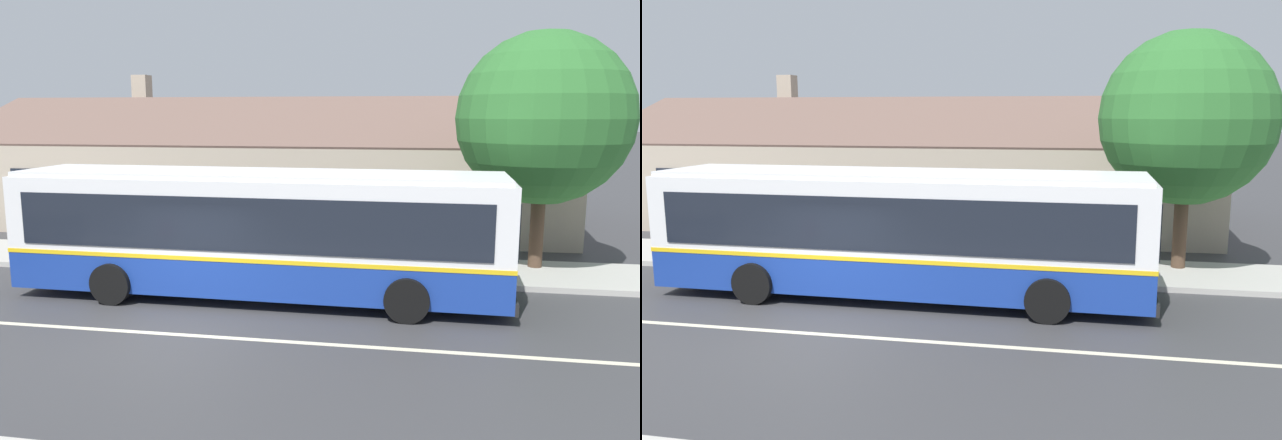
% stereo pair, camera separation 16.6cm
% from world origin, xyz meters
% --- Properties ---
extents(ground_plane, '(300.00, 300.00, 0.00)m').
position_xyz_m(ground_plane, '(0.00, 0.00, 0.00)').
color(ground_plane, '#38383A').
extents(sidewalk_far, '(60.00, 3.00, 0.15)m').
position_xyz_m(sidewalk_far, '(0.00, 6.00, 0.07)').
color(sidewalk_far, '#ADAAA3').
rests_on(sidewalk_far, ground).
extents(lane_divider_stripe, '(60.00, 0.16, 0.01)m').
position_xyz_m(lane_divider_stripe, '(0.00, 0.00, 0.00)').
color(lane_divider_stripe, beige).
rests_on(lane_divider_stripe, ground).
extents(community_building, '(24.07, 10.77, 6.22)m').
position_xyz_m(community_building, '(-1.50, 14.76, 1.78)').
color(community_building, tan).
rests_on(community_building, ground).
extents(transit_bus, '(12.07, 2.89, 3.12)m').
position_xyz_m(transit_bus, '(1.19, 2.90, 1.68)').
color(transit_bus, navy).
rests_on(transit_bus, ground).
extents(bench_by_building, '(1.78, 0.51, 0.94)m').
position_xyz_m(bench_by_building, '(-5.81, 5.75, 0.57)').
color(bench_by_building, brown).
rests_on(bench_by_building, sidewalk_far).
extents(street_tree_primary, '(4.79, 4.79, 6.76)m').
position_xyz_m(street_tree_primary, '(8.22, 6.66, 4.24)').
color(street_tree_primary, '#4C3828').
rests_on(street_tree_primary, ground).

